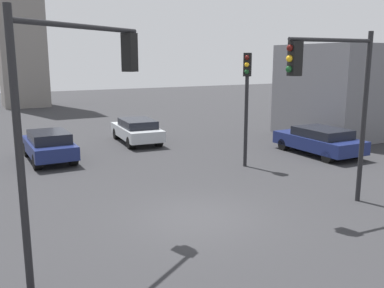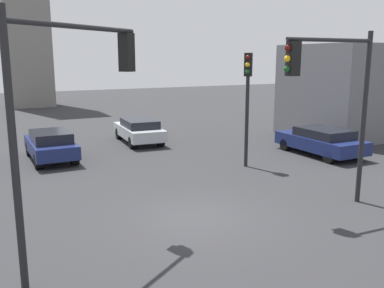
{
  "view_description": "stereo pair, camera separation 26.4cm",
  "coord_description": "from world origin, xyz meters",
  "px_view_note": "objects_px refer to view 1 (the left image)",
  "views": [
    {
      "loc": [
        -6.01,
        -10.65,
        4.8
      ],
      "look_at": [
        1.9,
        3.94,
        1.41
      ],
      "focal_mm": 39.39,
      "sensor_mm": 36.0,
      "label": 1
    },
    {
      "loc": [
        -5.78,
        -10.77,
        4.8
      ],
      "look_at": [
        1.9,
        3.94,
        1.41
      ],
      "focal_mm": 39.39,
      "sensor_mm": 36.0,
      "label": 2
    }
  ],
  "objects_px": {
    "traffic_light_2": "(333,85)",
    "car_1": "(137,130)",
    "traffic_light_0": "(247,88)",
    "car_3": "(319,140)",
    "car_0": "(49,145)",
    "traffic_light_1": "(80,88)"
  },
  "relations": [
    {
      "from": "traffic_light_2",
      "to": "car_1",
      "type": "xyz_separation_m",
      "value": [
        -1.55,
        13.01,
        -3.23
      ]
    },
    {
      "from": "traffic_light_0",
      "to": "traffic_light_2",
      "type": "height_order",
      "value": "traffic_light_2"
    },
    {
      "from": "traffic_light_0",
      "to": "car_3",
      "type": "distance_m",
      "value": 5.47
    },
    {
      "from": "traffic_light_0",
      "to": "car_0",
      "type": "distance_m",
      "value": 9.62
    },
    {
      "from": "car_1",
      "to": "traffic_light_0",
      "type": "bearing_deg",
      "value": -158.14
    },
    {
      "from": "traffic_light_2",
      "to": "traffic_light_0",
      "type": "bearing_deg",
      "value": -94.45
    },
    {
      "from": "traffic_light_1",
      "to": "car_3",
      "type": "bearing_deg",
      "value": -10.76
    },
    {
      "from": "traffic_light_2",
      "to": "car_3",
      "type": "bearing_deg",
      "value": -130.01
    },
    {
      "from": "traffic_light_1",
      "to": "car_3",
      "type": "distance_m",
      "value": 14.8
    },
    {
      "from": "traffic_light_0",
      "to": "car_1",
      "type": "relative_size",
      "value": 1.09
    },
    {
      "from": "traffic_light_2",
      "to": "car_0",
      "type": "height_order",
      "value": "traffic_light_2"
    },
    {
      "from": "car_1",
      "to": "car_3",
      "type": "distance_m",
      "value": 10.07
    },
    {
      "from": "traffic_light_0",
      "to": "car_0",
      "type": "relative_size",
      "value": 1.17
    },
    {
      "from": "traffic_light_2",
      "to": "car_3",
      "type": "xyz_separation_m",
      "value": [
        5.47,
        5.79,
        -3.24
      ]
    },
    {
      "from": "car_1",
      "to": "traffic_light_2",
      "type": "bearing_deg",
      "value": -168.73
    },
    {
      "from": "traffic_light_2",
      "to": "car_0",
      "type": "distance_m",
      "value": 13.23
    },
    {
      "from": "car_0",
      "to": "car_1",
      "type": "bearing_deg",
      "value": -68.07
    },
    {
      "from": "traffic_light_1",
      "to": "car_3",
      "type": "relative_size",
      "value": 1.24
    },
    {
      "from": "traffic_light_0",
      "to": "traffic_light_2",
      "type": "distance_m",
      "value": 5.68
    },
    {
      "from": "traffic_light_0",
      "to": "car_0",
      "type": "height_order",
      "value": "traffic_light_0"
    },
    {
      "from": "traffic_light_0",
      "to": "car_1",
      "type": "bearing_deg",
      "value": -118.66
    },
    {
      "from": "car_3",
      "to": "car_1",
      "type": "bearing_deg",
      "value": 44.95
    }
  ]
}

